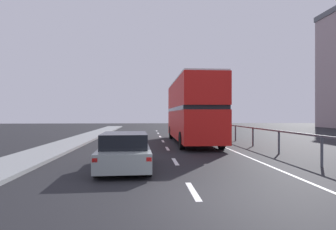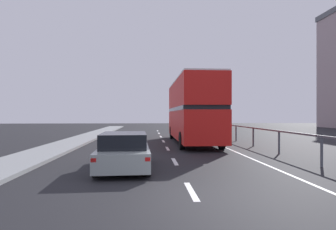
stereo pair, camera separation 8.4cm
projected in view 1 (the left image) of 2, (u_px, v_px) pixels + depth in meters
The scene contains 5 objects.
ground_plane at pixel (198, 201), 6.59m from camera, with size 75.66×120.00×0.10m, color black.
lane_paint_markings at pixel (212, 151), 15.25m from camera, with size 3.62×46.00×0.01m.
bridge_side_railing at pixel (264, 133), 15.95m from camera, with size 0.10×42.00×1.18m.
double_decker_bus_red at pixel (192, 110), 19.84m from camera, with size 2.58×10.60×4.32m.
hatchback_car_near at pixel (125, 151), 10.27m from camera, with size 1.93×4.17×1.30m.
Camera 1 is at (-1.16, -6.52, 1.94)m, focal length 30.60 mm.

